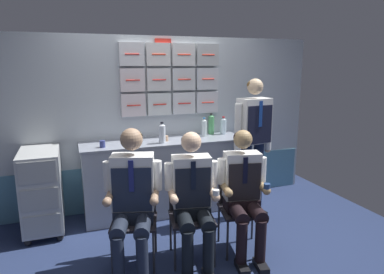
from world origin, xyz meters
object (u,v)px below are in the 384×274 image
Objects in this scene: crew_member_left at (132,194)px; crew_member_standing at (253,137)px; folding_chair_left at (135,208)px; crew_member_center at (193,195)px; service_trolley at (42,189)px; folding_chair_right at (239,198)px; crew_member_right at (244,189)px; folding_chair_center at (190,205)px; espresso_cup_small at (102,144)px; water_bottle_tall at (162,133)px.

crew_member_standing is (1.54, 0.62, 0.28)m from crew_member_left.
folding_chair_left is 0.57m from crew_member_center.
crew_member_standing is (2.34, -0.39, 0.49)m from service_trolley.
crew_member_right reaches higher than folding_chair_right.
crew_member_standing is at bearing 29.88° from folding_chair_center.
folding_chair_left is 0.97m from espresso_cup_small.
crew_member_right is (0.99, -0.27, 0.16)m from folding_chair_left.
folding_chair_center is at bearing -88.93° from water_bottle_tall.
water_bottle_tall is at bearing 59.33° from folding_chair_left.
service_trolley is at bearing 128.54° from crew_member_left.
espresso_cup_small is at bearing 126.69° from folding_chair_center.
service_trolley is at bearing 177.93° from espresso_cup_small.
crew_member_standing reaches higher than folding_chair_center.
water_bottle_tall is at bearing 160.46° from crew_member_standing.
crew_member_left reaches higher than crew_member_center.
crew_member_left reaches higher than folding_chair_right.
crew_member_right reaches higher than espresso_cup_small.
folding_chair_center is at bearing 5.19° from crew_member_left.
folding_chair_right is at bearing -60.30° from water_bottle_tall.
service_trolley is at bearing 144.67° from folding_chair_center.
crew_member_left is at bearing -174.81° from folding_chair_center.
crew_member_standing reaches higher than crew_member_center.
crew_member_center reaches higher than espresso_cup_small.
folding_chair_left is 1.03m from folding_chair_right.
crew_member_left is 16.52× the size of espresso_cup_small.
crew_member_center is at bearing -11.70° from crew_member_left.
folding_chair_center is (0.55, 0.05, -0.20)m from crew_member_left.
folding_chair_center is 3.30× the size of water_bottle_tall.
espresso_cup_small is at bearing 121.47° from crew_member_center.
crew_member_left is 1.03m from espresso_cup_small.
espresso_cup_small is at bearing -2.07° from service_trolley.
crew_member_standing is at bearing 55.48° from crew_member_right.
espresso_cup_small is at bearing 167.65° from crew_member_standing.
crew_member_right is at bearing -43.03° from espresso_cup_small.
espresso_cup_small is (-1.69, 0.37, -0.03)m from crew_member_standing.
folding_chair_left is at bearing -45.38° from service_trolley.
folding_chair_left is 0.67× the size of crew_member_center.
crew_member_left is 1.16m from water_bottle_tall.
crew_member_standing is at bearing -9.51° from service_trolley.
crew_member_left is at bearing -177.70° from folding_chair_right.
folding_chair_right is 10.66× the size of espresso_cup_small.
service_trolley is 1.11× the size of folding_chair_center.
espresso_cup_small reaches higher than folding_chair_right.
service_trolley is 2.16m from crew_member_right.
crew_member_center is 1.01× the size of crew_member_right.
crew_member_center is (1.33, -1.12, 0.18)m from service_trolley.
crew_member_left is 5.11× the size of water_bottle_tall.
espresso_cup_small is (-1.21, 0.94, 0.45)m from folding_chair_right.
service_trolley is 0.55× the size of crew_member_standing.
service_trolley is 2.11m from folding_chair_right.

